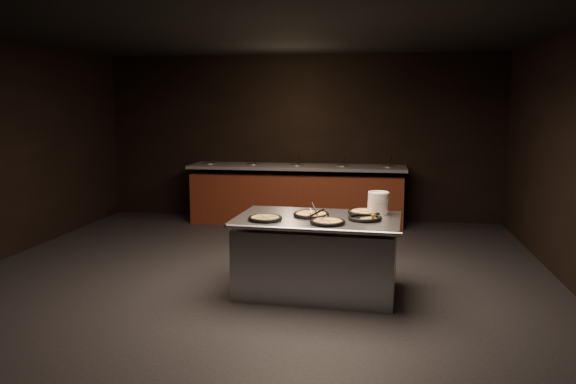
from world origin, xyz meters
name	(u,v)px	position (x,y,z in m)	size (l,w,h in m)	color
room	(249,159)	(0.00, 0.00, 1.45)	(7.02, 8.02, 2.92)	black
salad_bar	(297,198)	(0.00, 3.56, 0.44)	(3.70, 0.83, 1.18)	#5A2615
serving_counter	(317,256)	(0.75, -0.01, 0.40)	(1.80, 1.21, 0.83)	silver
plate_stack	(378,203)	(1.39, 0.29, 0.95)	(0.23, 0.23, 0.24)	white
pan_veggie_whole	(265,218)	(0.22, -0.24, 0.85)	(0.36, 0.36, 0.04)	black
pan_cheese_whole	(311,214)	(0.67, 0.05, 0.85)	(0.39, 0.39, 0.04)	black
pan_cheese_slices_a	(365,212)	(1.24, 0.27, 0.85)	(0.38, 0.38, 0.04)	black
pan_cheese_slices_b	(328,222)	(0.89, -0.31, 0.85)	(0.36, 0.36, 0.04)	black
pan_veggie_slices	(365,218)	(1.25, -0.05, 0.85)	(0.36, 0.36, 0.04)	black
server_left	(313,210)	(0.69, 0.05, 0.90)	(0.19, 0.27, 0.15)	silver
server_right	(320,216)	(0.80, -0.29, 0.90)	(0.31, 0.09, 0.15)	silver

